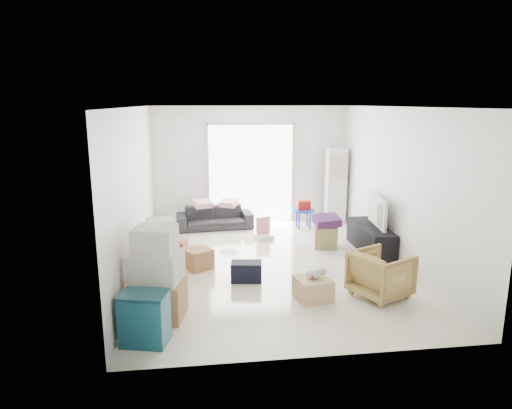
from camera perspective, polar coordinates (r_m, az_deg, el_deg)
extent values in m
cube|color=white|center=(8.10, 1.92, -8.29)|extent=(4.50, 6.00, 0.24)
cube|color=white|center=(7.56, 2.09, 13.00)|extent=(4.50, 6.00, 0.24)
cube|color=white|center=(10.75, -0.74, 5.04)|extent=(4.50, 0.24, 2.70)
cube|color=white|center=(4.73, 8.22, -4.97)|extent=(4.50, 0.24, 2.70)
cube|color=white|center=(7.67, -15.75, 1.49)|extent=(0.24, 6.00, 2.70)
cube|color=white|center=(8.41, 18.15, 2.28)|extent=(0.24, 6.00, 2.70)
cube|color=white|center=(10.64, -0.65, 3.87)|extent=(2.00, 0.01, 2.30)
cube|color=silver|center=(10.56, -6.05, 3.74)|extent=(0.06, 0.04, 2.30)
cube|color=silver|center=(10.79, 4.65, 3.96)|extent=(0.06, 0.04, 2.30)
cube|color=silver|center=(10.51, -0.65, 10.07)|extent=(2.10, 0.04, 0.06)
cube|color=silver|center=(10.77, 9.94, 2.31)|extent=(0.45, 0.30, 1.75)
cube|color=black|center=(8.96, 14.15, -4.11)|extent=(0.44, 1.48, 0.49)
imported|color=black|center=(8.88, 14.26, -2.18)|extent=(0.67, 1.05, 0.13)
imported|color=#292A2F|center=(10.26, -5.19, -1.19)|extent=(1.71, 0.62, 0.66)
cube|color=#E9AAB9|center=(10.15, -6.71, 0.89)|extent=(0.49, 0.44, 0.13)
cube|color=#E9AAB9|center=(10.16, -3.45, 0.98)|extent=(0.49, 0.46, 0.13)
imported|color=tan|center=(6.91, 15.36, -8.15)|extent=(0.93, 0.95, 0.75)
cube|color=#185365|center=(5.70, -13.65, -15.16)|extent=(0.60, 0.48, 0.29)
cube|color=#185365|center=(5.57, -13.81, -12.48)|extent=(0.60, 0.48, 0.29)
cube|color=#0C333D|center=(5.50, -13.90, -10.91)|extent=(0.62, 0.50, 0.04)
cube|color=#9D6B47|center=(6.24, -12.14, -11.49)|extent=(0.77, 0.68, 0.50)
cube|color=silver|center=(6.07, -12.34, -7.62)|extent=(0.73, 0.65, 0.39)
cube|color=silver|center=(5.95, -12.50, -4.34)|extent=(0.59, 0.55, 0.34)
cube|color=#9D6B47|center=(7.17, -11.51, -8.70)|extent=(0.61, 0.61, 0.38)
cube|color=#9F1F13|center=(7.08, -11.61, -6.60)|extent=(0.62, 0.46, 0.17)
cube|color=#9F1F13|center=(7.02, -11.66, -5.34)|extent=(0.63, 0.49, 0.15)
cube|color=silver|center=(6.95, -11.76, -3.30)|extent=(0.47, 0.45, 0.37)
cube|color=#9D6B47|center=(8.20, -10.79, -5.77)|extent=(0.67, 0.59, 0.42)
cube|color=#9D6B47|center=(7.88, -7.25, -6.74)|extent=(0.56, 0.56, 0.34)
cube|color=black|center=(7.30, -1.20, -8.37)|extent=(0.52, 0.36, 0.31)
cube|color=#8F8253|center=(9.01, 8.74, -3.98)|extent=(0.52, 0.52, 0.43)
cube|color=#452152|center=(8.94, 8.80, -2.23)|extent=(0.48, 0.48, 0.14)
cylinder|color=#1436B9|center=(10.26, 5.95, -0.71)|extent=(0.50, 0.50, 0.04)
cylinder|color=#1436B9|center=(10.46, 6.43, -1.68)|extent=(0.04, 0.04, 0.39)
cylinder|color=#1436B9|center=(10.41, 5.08, -1.73)|extent=(0.04, 0.04, 0.39)
cylinder|color=#1436B9|center=(10.17, 5.39, -2.08)|extent=(0.04, 0.04, 0.39)
cylinder|color=#1436B9|center=(10.23, 6.77, -2.03)|extent=(0.04, 0.04, 0.39)
cube|color=#9F1F13|center=(10.24, 5.96, -0.05)|extent=(0.28, 0.22, 0.20)
cube|color=silver|center=(9.49, 1.01, -4.08)|extent=(0.40, 0.38, 0.08)
cube|color=pink|center=(9.54, 0.91, -2.60)|extent=(0.30, 0.14, 0.36)
cube|color=tan|center=(6.71, 7.14, -10.39)|extent=(0.54, 0.54, 0.31)
ellipsoid|color=#B2ADA8|center=(6.63, 7.19, -8.65)|extent=(0.23, 0.16, 0.12)
cube|color=red|center=(6.63, 7.20, -8.62)|extent=(0.19, 0.18, 0.03)
sphere|color=#B2ADA8|center=(6.68, 8.25, -8.23)|extent=(0.12, 0.12, 0.12)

